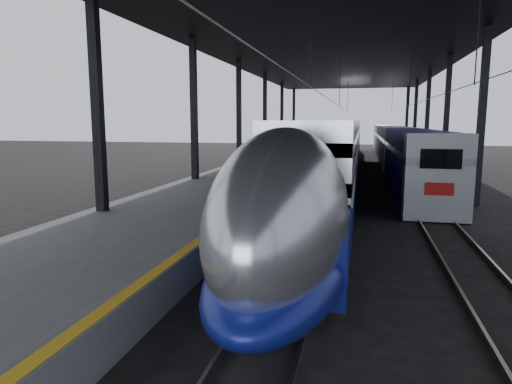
% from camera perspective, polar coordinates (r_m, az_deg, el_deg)
% --- Properties ---
extents(ground, '(160.00, 160.00, 0.00)m').
position_cam_1_polar(ground, '(11.78, -6.55, -12.96)').
color(ground, black).
rests_on(ground, ground).
extents(platform, '(6.00, 80.00, 1.00)m').
position_cam_1_polar(platform, '(31.38, -0.43, 1.75)').
color(platform, '#4C4C4F').
rests_on(platform, ground).
extents(yellow_strip, '(0.30, 80.00, 0.01)m').
position_cam_1_polar(yellow_strip, '(30.80, 4.65, 2.53)').
color(yellow_strip, '#CA9113').
rests_on(yellow_strip, platform).
extents(rails, '(6.52, 80.00, 0.16)m').
position_cam_1_polar(rails, '(30.61, 14.31, 0.50)').
color(rails, slate).
rests_on(rails, ground).
extents(canopy, '(18.00, 75.00, 9.47)m').
position_cam_1_polar(canopy, '(30.72, 9.89, 17.60)').
color(canopy, black).
rests_on(canopy, ground).
extents(tgv_train, '(3.06, 65.20, 4.39)m').
position_cam_1_polar(tgv_train, '(38.01, 10.40, 5.19)').
color(tgv_train, '#AAADB1').
rests_on(tgv_train, ground).
extents(second_train, '(2.80, 56.05, 3.86)m').
position_cam_1_polar(second_train, '(47.86, 16.97, 5.55)').
color(second_train, navy).
rests_on(second_train, ground).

